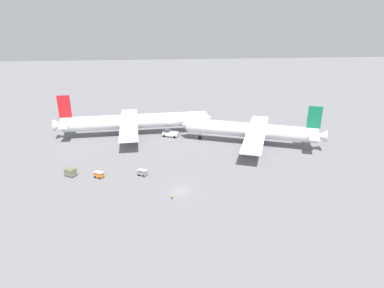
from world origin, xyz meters
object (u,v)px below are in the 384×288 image
(airliner_at_gate_left, at_px, (135,122))
(ground_crew_wing_walker_right, at_px, (172,196))
(pushback_tug, at_px, (170,133))
(gse_container_dolly_flat, at_px, (70,172))
(gse_baggage_cart_trailing, at_px, (142,173))
(gse_baggage_cart_near_cluster, at_px, (99,175))
(airliner_being_pushed, at_px, (251,131))

(airliner_at_gate_left, relative_size, ground_crew_wing_walker_right, 37.85)
(pushback_tug, xyz_separation_m, gse_container_dolly_flat, (-29.42, -29.90, -0.08))
(airliner_at_gate_left, distance_m, ground_crew_wing_walker_right, 50.94)
(gse_container_dolly_flat, bearing_deg, gse_baggage_cart_trailing, -5.78)
(airliner_at_gate_left, xyz_separation_m, ground_crew_wing_walker_right, (11.51, -49.43, -4.42))
(pushback_tug, relative_size, gse_baggage_cart_near_cluster, 2.80)
(gse_container_dolly_flat, height_order, gse_baggage_cart_near_cluster, gse_container_dolly_flat)
(airliner_at_gate_left, relative_size, airliner_being_pushed, 1.23)
(airliner_being_pushed, height_order, gse_baggage_cart_trailing, airliner_being_pushed)
(pushback_tug, bearing_deg, gse_container_dolly_flat, -134.54)
(airliner_at_gate_left, bearing_deg, gse_baggage_cart_trailing, -83.81)
(airliner_at_gate_left, xyz_separation_m, gse_baggage_cart_near_cluster, (-8.17, -35.53, -4.37))
(pushback_tug, bearing_deg, gse_baggage_cart_near_cluster, -123.63)
(gse_baggage_cart_near_cluster, xyz_separation_m, ground_crew_wing_walker_right, (19.68, -13.90, -0.05))
(pushback_tug, distance_m, gse_baggage_cart_trailing, 33.26)
(airliner_being_pushed, relative_size, ground_crew_wing_walker_right, 30.86)
(ground_crew_wing_walker_right, bearing_deg, gse_baggage_cart_near_cluster, 144.76)
(gse_baggage_cart_trailing, bearing_deg, ground_crew_wing_walker_right, -61.25)
(airliner_at_gate_left, distance_m, gse_container_dolly_flat, 37.41)
(ground_crew_wing_walker_right, bearing_deg, airliner_being_pushed, 49.58)
(gse_baggage_cart_near_cluster, height_order, ground_crew_wing_walker_right, gse_baggage_cart_near_cluster)
(gse_baggage_cart_trailing, distance_m, ground_crew_wing_walker_right, 15.93)
(airliner_being_pushed, bearing_deg, gse_baggage_cart_near_cluster, -157.09)
(ground_crew_wing_walker_right, bearing_deg, gse_container_dolly_flat, 150.08)
(pushback_tug, xyz_separation_m, gse_baggage_cart_near_cluster, (-21.28, -32.00, -0.39))
(airliner_being_pushed, xyz_separation_m, pushback_tug, (-27.95, 11.20, -3.85))
(airliner_at_gate_left, relative_size, pushback_tug, 6.71)
(gse_baggage_cart_trailing, bearing_deg, airliner_being_pushed, 29.13)
(airliner_at_gate_left, distance_m, pushback_tug, 14.15)
(gse_container_dolly_flat, distance_m, gse_baggage_cart_near_cluster, 8.41)
(airliner_being_pushed, distance_m, gse_container_dolly_flat, 60.46)
(airliner_being_pushed, height_order, pushback_tug, airliner_being_pushed)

